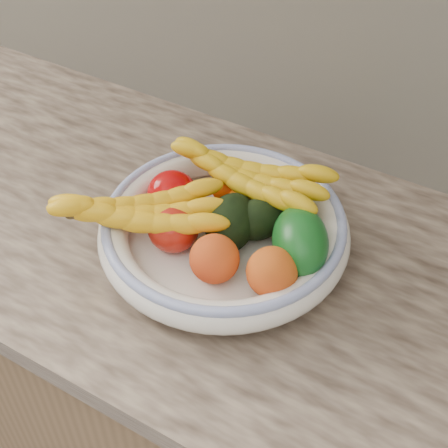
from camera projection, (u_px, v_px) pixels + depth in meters
kitchen_counter at (230, 386)px, 1.32m from camera, size 2.44×0.66×1.40m
fruit_bowl at (224, 229)px, 0.97m from camera, size 0.39×0.39×0.08m
clementine_back_left at (228, 188)px, 1.03m from camera, size 0.07×0.07×0.05m
clementine_back_right at (268, 192)px, 1.02m from camera, size 0.06×0.06×0.05m
clementine_back_mid at (243, 202)px, 1.00m from camera, size 0.07×0.07×0.05m
tomato_left at (172, 193)px, 1.01m from camera, size 0.11×0.11×0.07m
tomato_near_left at (173, 229)px, 0.95m from camera, size 0.08×0.08×0.07m
avocado_center at (231, 222)px, 0.95m from camera, size 0.10×0.13×0.08m
avocado_right at (260, 219)px, 0.96m from camera, size 0.11×0.11×0.07m
green_mango at (300, 241)px, 0.91m from camera, size 0.16×0.16×0.11m
peach_front at (214, 259)px, 0.90m from camera, size 0.08×0.08×0.07m
peach_right at (272, 272)px, 0.88m from camera, size 0.09×0.09×0.07m
banana_bunch_back at (247, 180)px, 0.99m from camera, size 0.29×0.12×0.08m
banana_bunch_front at (140, 216)px, 0.94m from camera, size 0.29×0.26×0.08m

